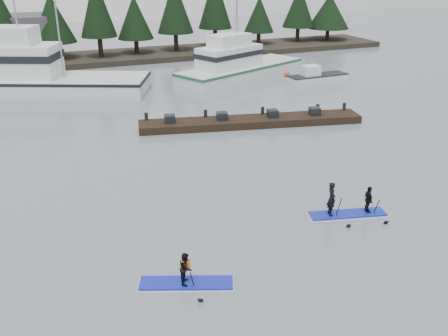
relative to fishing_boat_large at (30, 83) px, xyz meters
name	(u,v)px	position (x,y,z in m)	size (l,w,h in m)	color
ground	(283,249)	(7.74, -29.97, -0.78)	(160.00, 160.00, 0.00)	gray
far_shore	(99,58)	(7.74, 12.03, -0.48)	(70.00, 8.00, 0.60)	#2D281E
treeline	(100,61)	(7.74, 12.03, -0.78)	(60.00, 4.00, 8.00)	black
fishing_boat_large	(30,83)	(0.00, 0.00, 0.00)	(18.77, 12.06, 10.25)	silver
fishing_boat_medium	(238,71)	(18.61, -1.30, -0.20)	(14.23, 9.08, 8.31)	silver
skiff	(318,78)	(24.55, -5.91, -0.45)	(5.69, 1.71, 0.66)	silver
floating_dock	(251,122)	(13.33, -15.29, -0.53)	(15.12, 2.02, 0.50)	black
buoy_c	(287,76)	(23.05, -2.82, -0.78)	(0.55, 0.55, 0.55)	#FB310C
paddleboard_solo	(186,276)	(3.51, -30.75, -0.40)	(3.30, 1.94, 1.78)	#131FB2
paddleboard_duo	(348,205)	(11.68, -28.64, -0.24)	(3.48, 1.72, 2.12)	#1122A6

